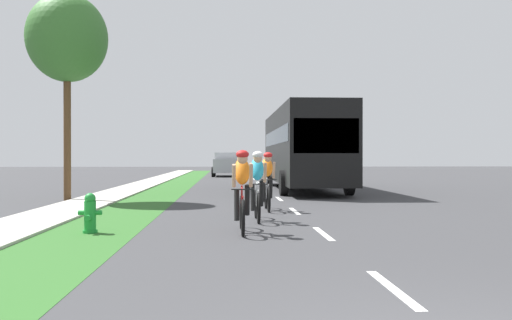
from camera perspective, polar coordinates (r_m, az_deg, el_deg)
ground_plane at (r=23.55m, az=1.35°, el=-3.23°), size 120.00×120.00×0.00m
grass_verge at (r=23.62m, az=-9.42°, el=-3.21°), size 1.84×70.00×0.01m
sidewalk_concrete at (r=23.87m, az=-13.58°, el=-3.18°), size 1.64×70.00×0.10m
lane_markings_center at (r=27.53m, az=0.70°, el=-2.71°), size 0.12×53.49×0.01m
fire_hydrant_green at (r=10.89m, az=-16.94°, el=-5.38°), size 0.44×0.38×0.76m
cyclist_lead at (r=10.41m, az=-1.46°, el=-3.19°), size 0.42×1.72×1.58m
cyclist_trailing at (r=12.34m, az=0.13°, el=-2.65°), size 0.42×1.72×1.58m
cyclist_distant at (r=14.78m, az=1.19°, el=-2.16°), size 0.42×1.72×1.58m
bus_black at (r=24.43m, az=4.89°, el=1.55°), size 2.78×11.60×3.48m
suv_silver at (r=41.49m, az=-3.13°, el=-0.40°), size 2.15×4.70×1.79m
street_tree_near at (r=19.65m, az=-19.12°, el=11.84°), size 2.66×2.66×6.89m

